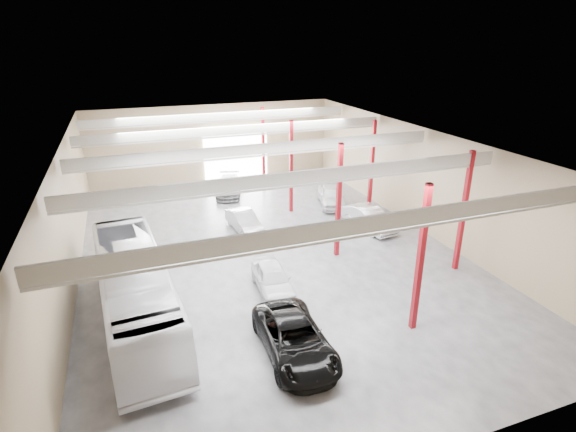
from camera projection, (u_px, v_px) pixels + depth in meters
depot_shell at (266, 172)px, 26.94m from camera, size 22.12×32.12×7.06m
coach_bus at (135, 290)px, 20.66m from camera, size 3.76×12.37×3.40m
black_sedan at (295, 339)px, 18.78m from camera, size 2.74×5.63×1.54m
car_row_a at (272, 279)px, 23.57m from camera, size 2.04×4.37×1.45m
car_row_b at (244, 221)px, 31.05m from camera, size 1.87×4.26×1.36m
car_row_c at (229, 186)px, 38.18m from camera, size 3.30×5.31×1.44m
car_right_near at (369, 218)px, 31.33m from camera, size 2.25×4.80×1.52m
car_right_far at (331, 196)px, 35.71m from camera, size 3.15×5.00×1.59m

